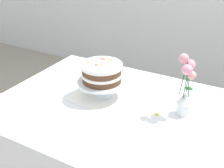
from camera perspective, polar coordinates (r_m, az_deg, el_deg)
dining_table at (r=1.57m, az=1.13°, el=-8.00°), size 1.40×1.00×0.74m
linen_napkin at (r=1.64m, az=-2.05°, el=-2.39°), size 0.34×0.34×0.00m
cake_stand at (r=1.60m, az=-2.10°, el=0.13°), size 0.29×0.29×0.10m
layer_cake at (r=1.57m, az=-2.14°, el=2.46°), size 0.24×0.24×0.12m
flower_vase at (r=1.45m, az=15.06°, el=-1.06°), size 0.10×0.10×0.34m
loose_petal_0 at (r=1.49m, az=9.25°, el=-6.18°), size 0.04×0.04×0.00m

